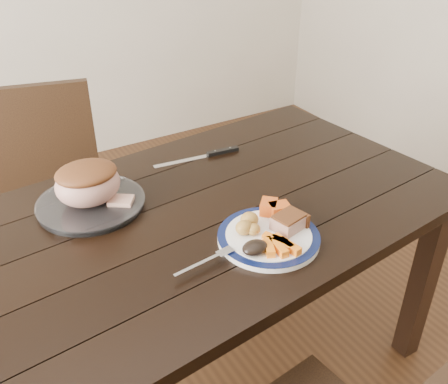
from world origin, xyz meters
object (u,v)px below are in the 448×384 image
chair_far (50,191)px  roast_joint (88,184)px  serving_platter (91,204)px  pork_slice (289,223)px  dining_table (198,236)px  fork (209,260)px  dinner_plate (268,238)px  carving_knife (213,154)px

chair_far → roast_joint: 0.63m
serving_platter → pork_slice: pork_slice is taller
dining_table → fork: (-0.10, -0.24, 0.11)m
dinner_plate → carving_knife: bearing=76.4°
chair_far → fork: chair_far is taller
carving_knife → chair_far: bearing=144.7°
dining_table → carving_knife: size_ratio=5.24×
chair_far → dinner_plate: size_ratio=3.34×
chair_far → pork_slice: size_ratio=11.11×
fork → serving_platter: bearing=105.1°
fork → roast_joint: (-0.16, 0.42, 0.06)m
dining_table → roast_joint: (-0.26, 0.18, 0.17)m
chair_far → roast_joint: bearing=105.7°
serving_platter → dinner_plate: bearing=-49.0°
dining_table → dinner_plate: 0.27m
pork_slice → carving_knife: 0.52m
dining_table → roast_joint: bearing=144.8°
dinner_plate → serving_platter: serving_platter is taller
roast_joint → serving_platter: bearing=0.0°
fork → carving_knife: 0.61m
fork → roast_joint: size_ratio=0.94×
chair_far → roast_joint: (0.02, -0.55, 0.31)m
chair_far → pork_slice: (0.44, -0.97, 0.27)m
serving_platter → fork: size_ratio=1.75×
dining_table → pork_slice: (0.16, -0.23, 0.13)m
dining_table → serving_platter: bearing=144.8°
chair_far → fork: bearing=114.3°
chair_far → serving_platter: chair_far is taller
dinner_plate → pork_slice: (0.06, -0.01, 0.03)m
fork → roast_joint: roast_joint is taller
pork_slice → dinner_plate: bearing=175.2°
chair_far → carving_knife: (0.50, -0.45, 0.23)m
chair_far → roast_joint: chair_far is taller
pork_slice → roast_joint: 0.59m
dining_table → chair_far: size_ratio=1.80×
pork_slice → carving_knife: size_ratio=0.26×
dinner_plate → pork_slice: 0.07m
dining_table → chair_far: 0.80m
fork → carving_knife: bearing=52.7°
dining_table → fork: fork is taller
serving_platter → roast_joint: bearing=0.0°
chair_far → fork: 1.02m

